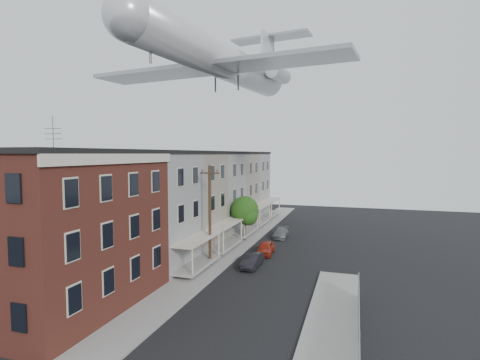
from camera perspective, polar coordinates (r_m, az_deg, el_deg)
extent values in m
cube|color=gray|center=(39.67, -1.14, -10.49)|extent=(3.00, 62.00, 0.12)
cube|color=gray|center=(20.95, 13.13, -24.40)|extent=(3.00, 26.00, 0.12)
cube|color=gray|center=(39.24, 0.91, -10.63)|extent=(0.15, 62.00, 0.14)
cube|color=gray|center=(21.08, 8.82, -24.12)|extent=(0.15, 26.00, 0.14)
cube|color=#371711|center=(27.43, -26.30, -6.90)|extent=(10.00, 12.00, 10.00)
cube|color=black|center=(26.97, -26.64, 3.92)|extent=(10.30, 12.30, 0.30)
cube|color=beige|center=(23.73, -17.74, 3.11)|extent=(0.16, 12.20, 0.60)
cylinder|color=#515156|center=(24.17, -26.60, 6.33)|extent=(0.04, 0.04, 2.00)
cube|color=slate|center=(34.80, -15.41, -4.38)|extent=(10.00, 7.00, 10.00)
cube|color=black|center=(34.44, -15.57, 4.13)|extent=(10.25, 7.00, 0.30)
cube|color=gray|center=(33.01, -6.40, -12.64)|extent=(1.80, 6.40, 0.25)
cube|color=beige|center=(32.45, -6.43, -8.91)|extent=(1.90, 6.50, 0.15)
cube|color=slate|center=(40.81, -10.07, -3.08)|extent=(10.00, 7.00, 10.00)
cube|color=black|center=(40.50, -10.16, 4.17)|extent=(10.25, 7.00, 0.30)
cube|color=gray|center=(39.28, -2.22, -9.90)|extent=(1.80, 6.40, 0.25)
cube|color=beige|center=(38.81, -2.22, -6.74)|extent=(1.90, 6.50, 0.15)
cube|color=slate|center=(47.08, -6.14, -2.10)|extent=(10.00, 7.00, 10.00)
cube|color=black|center=(46.82, -6.18, 4.18)|extent=(10.25, 7.00, 0.30)
cube|color=gray|center=(45.77, 0.76, -7.89)|extent=(1.80, 6.40, 0.25)
cube|color=beige|center=(45.37, 0.76, -5.17)|extent=(1.90, 6.50, 0.15)
cube|color=slate|center=(53.54, -3.14, -1.34)|extent=(10.00, 7.00, 10.00)
cube|color=black|center=(53.31, -3.16, 4.18)|extent=(10.25, 7.00, 0.30)
cube|color=gray|center=(52.39, 2.97, -6.37)|extent=(1.80, 6.40, 0.25)
cube|color=beige|center=(52.04, 2.98, -3.99)|extent=(1.90, 6.50, 0.15)
cube|color=slate|center=(60.12, -0.80, -0.75)|extent=(10.00, 7.00, 10.00)
cube|color=black|center=(59.91, -0.80, 4.17)|extent=(10.25, 7.00, 0.30)
cube|color=gray|center=(59.09, 4.67, -5.19)|extent=(1.80, 6.40, 0.25)
cube|color=beige|center=(58.78, 4.68, -3.07)|extent=(1.90, 6.50, 0.15)
cylinder|color=gray|center=(19.62, 17.70, -23.64)|extent=(0.06, 0.06, 1.90)
cylinder|color=gray|center=(22.32, 17.67, -20.08)|extent=(0.06, 0.06, 1.90)
cylinder|color=gray|center=(25.09, 17.64, -17.30)|extent=(0.06, 0.06, 1.90)
cylinder|color=gray|center=(27.91, 17.62, -15.08)|extent=(0.06, 0.06, 1.90)
cube|color=gray|center=(19.22, 17.76, -21.26)|extent=(0.04, 18.00, 0.04)
cube|color=gray|center=(19.62, 17.70, -23.64)|extent=(0.02, 18.00, 1.80)
cylinder|color=black|center=(33.27, -4.62, -5.50)|extent=(0.26, 0.26, 9.00)
cube|color=black|center=(32.85, -4.65, 1.05)|extent=(1.80, 0.12, 0.12)
cylinder|color=black|center=(33.11, -5.78, 1.41)|extent=(0.08, 0.08, 0.25)
cylinder|color=black|center=(32.59, -3.52, 1.38)|extent=(0.08, 0.08, 0.25)
cylinder|color=black|center=(43.09, 0.70, -7.76)|extent=(0.24, 0.24, 2.40)
sphere|color=#163D10|center=(42.67, 0.70, -4.60)|extent=(3.20, 3.20, 3.20)
sphere|color=#163D10|center=(42.33, 1.23, -5.44)|extent=(2.24, 2.24, 2.24)
imported|color=maroon|center=(37.89, 3.92, -10.30)|extent=(1.75, 3.79, 1.26)
imported|color=black|center=(33.72, 1.86, -12.15)|extent=(1.33, 3.68, 1.21)
imported|color=slate|center=(45.26, 6.23, -8.04)|extent=(1.71, 3.90, 1.11)
cylinder|color=silver|center=(37.88, -2.84, 17.75)|extent=(6.95, 25.84, 3.42)
sphere|color=silver|center=(27.71, -16.57, 22.79)|extent=(3.42, 3.42, 3.42)
cone|color=silver|center=(49.29, 4.46, 14.52)|extent=(3.83, 3.65, 3.42)
cube|color=#939399|center=(36.27, -4.09, 16.63)|extent=(25.99, 8.00, 0.37)
cylinder|color=#939399|center=(46.96, -0.27, 15.32)|extent=(2.28, 4.47, 1.71)
cylinder|color=#939399|center=(45.02, 5.85, 15.80)|extent=(2.28, 4.47, 1.71)
cube|color=silver|center=(49.44, 4.24, 18.03)|extent=(0.83, 4.05, 5.98)
cube|color=#939399|center=(51.13, 4.72, 20.78)|extent=(10.43, 4.16, 0.27)
cylinder|color=#515156|center=(28.73, -13.49, 18.16)|extent=(0.17, 0.17, 1.28)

